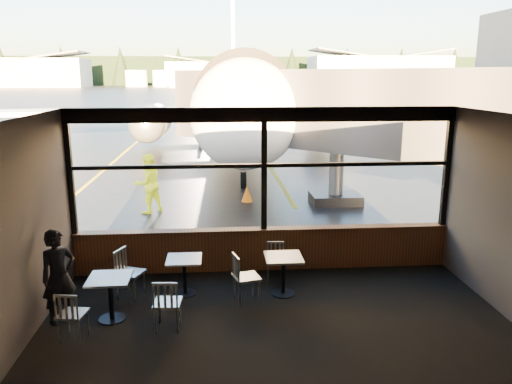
{
  "coord_description": "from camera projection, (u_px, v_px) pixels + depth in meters",
  "views": [
    {
      "loc": [
        -0.99,
        -10.17,
        4.13
      ],
      "look_at": [
        -0.09,
        1.0,
        1.5
      ],
      "focal_mm": 35.0,
      "sensor_mm": 36.0,
      "label": 1
    }
  ],
  "objects": [
    {
      "name": "chair_near_w",
      "position": [
        247.0,
        278.0,
        9.23
      ],
      "size": [
        0.63,
        0.63,
        0.94
      ],
      "primitive_type": null,
      "rotation": [
        0.0,
        0.0,
        -1.32
      ],
      "color": "#A9A598",
      "rests_on": "carpet_floor"
    },
    {
      "name": "airliner",
      "position": [
        236.0,
        55.0,
        28.85
      ],
      "size": [
        29.6,
        35.23,
        10.57
      ],
      "primitive_type": null,
      "rotation": [
        0.0,
        0.0,
        -0.02
      ],
      "color": "white",
      "rests_on": "ground_plane"
    },
    {
      "name": "wall_back",
      "position": [
        325.0,
        335.0,
        4.67
      ],
      "size": [
        8.0,
        0.04,
        3.5
      ],
      "primitive_type": "cube",
      "color": "#4F453F",
      "rests_on": "ground"
    },
    {
      "name": "cone_nose",
      "position": [
        247.0,
        194.0,
        16.68
      ],
      "size": [
        0.38,
        0.38,
        0.53
      ],
      "primitive_type": "cone",
      "color": "#FF5A08",
      "rests_on": "ground_plane"
    },
    {
      "name": "cafe_table_near",
      "position": [
        283.0,
        275.0,
        9.56
      ],
      "size": [
        0.7,
        0.7,
        0.77
      ],
      "primitive_type": null,
      "color": "#A4A097",
      "rests_on": "carpet_floor"
    },
    {
      "name": "ground_crew",
      "position": [
        148.0,
        184.0,
        15.2
      ],
      "size": [
        1.12,
        1.09,
        1.81
      ],
      "primitive_type": "imported",
      "rotation": [
        0.0,
        0.0,
        3.81
      ],
      "color": "#BFF219",
      "rests_on": "ground_plane"
    },
    {
      "name": "passenger",
      "position": [
        59.0,
        277.0,
        8.39
      ],
      "size": [
        0.71,
        0.69,
        1.64
      ],
      "primitive_type": "imported",
      "rotation": [
        0.0,
        0.0,
        0.72
      ],
      "color": "black",
      "rests_on": "carpet_floor"
    },
    {
      "name": "mullion_right",
      "position": [
        447.0,
        167.0,
        10.7
      ],
      "size": [
        0.12,
        0.12,
        2.6
      ],
      "primitive_type": "cube",
      "color": "black",
      "rests_on": "ground"
    },
    {
      "name": "chair_left_s",
      "position": [
        73.0,
        314.0,
        7.91
      ],
      "size": [
        0.54,
        0.54,
        0.86
      ],
      "primitive_type": null,
      "rotation": [
        0.0,
        0.0,
        -0.17
      ],
      "color": "beige",
      "rests_on": "carpet_floor"
    },
    {
      "name": "chair_mid_w",
      "position": [
        130.0,
        273.0,
        9.44
      ],
      "size": [
        0.67,
        0.67,
        0.94
      ],
      "primitive_type": null,
      "rotation": [
        0.0,
        0.0,
        -1.96
      ],
      "color": "beige",
      "rests_on": "carpet_floor"
    },
    {
      "name": "wall_left",
      "position": [
        11.0,
        243.0,
        7.27
      ],
      "size": [
        0.04,
        6.0,
        3.5
      ],
      "primitive_type": "cube",
      "color": "#4F453F",
      "rests_on": "ground"
    },
    {
      "name": "cafe_table_mid",
      "position": [
        185.0,
        276.0,
        9.57
      ],
      "size": [
        0.66,
        0.66,
        0.73
      ],
      "primitive_type": null,
      "color": "#A39D96",
      "rests_on": "carpet_floor"
    },
    {
      "name": "fuel_tank_b",
      "position": [
        164.0,
        79.0,
        185.27
      ],
      "size": [
        8.0,
        8.0,
        6.0
      ],
      "primitive_type": "cylinder",
      "color": "silver",
      "rests_on": "ground_plane"
    },
    {
      "name": "carpet_floor",
      "position": [
        281.0,
        339.0,
        7.98
      ],
      "size": [
        8.0,
        6.0,
        0.01
      ],
      "primitive_type": "cube",
      "color": "black",
      "rests_on": "ground"
    },
    {
      "name": "ceiling",
      "position": [
        284.0,
        120.0,
        7.18
      ],
      "size": [
        8.0,
        6.0,
        0.04
      ],
      "primitive_type": "cube",
      "color": "#38332D",
      "rests_on": "ground"
    },
    {
      "name": "jet_bridge",
      "position": [
        360.0,
        125.0,
        15.92
      ],
      "size": [
        9.65,
        11.79,
        5.14
      ],
      "primitive_type": null,
      "color": "#2A2A2C",
      "rests_on": "ground_plane"
    },
    {
      "name": "ground_plane",
      "position": [
        219.0,
        92.0,
        127.35
      ],
      "size": [
        520.0,
        520.0,
        0.0
      ],
      "primitive_type": "plane",
      "color": "black",
      "rests_on": "ground"
    },
    {
      "name": "mullion_left",
      "position": [
        70.0,
        173.0,
        10.08
      ],
      "size": [
        0.12,
        0.12,
        2.6
      ],
      "primitive_type": "cube",
      "color": "black",
      "rests_on": "ground"
    },
    {
      "name": "chair_near_n",
      "position": [
        276.0,
        262.0,
        10.21
      ],
      "size": [
        0.47,
        0.47,
        0.8
      ],
      "primitive_type": null,
      "rotation": [
        0.0,
        0.0,
        3.06
      ],
      "color": "#ADA89C",
      "rests_on": "carpet_floor"
    },
    {
      "name": "hangar_left",
      "position": [
        22.0,
        71.0,
        178.85
      ],
      "size": [
        45.0,
        18.0,
        11.0
      ],
      "primitive_type": null,
      "color": "silver",
      "rests_on": "ground_plane"
    },
    {
      "name": "cafe_table_left",
      "position": [
        111.0,
        299.0,
        8.55
      ],
      "size": [
        0.71,
        0.71,
        0.78
      ],
      "primitive_type": null,
      "color": "#9C9790",
      "rests_on": "carpet_floor"
    },
    {
      "name": "fuel_tank_c",
      "position": [
        191.0,
        79.0,
        186.06
      ],
      "size": [
        8.0,
        8.0,
        6.0
      ],
      "primitive_type": "cylinder",
      "color": "silver",
      "rests_on": "ground_plane"
    },
    {
      "name": "chair_mid_s",
      "position": [
        168.0,
        303.0,
        8.23
      ],
      "size": [
        0.54,
        0.54,
        0.92
      ],
      "primitive_type": null,
      "rotation": [
        0.0,
        0.0,
        -0.08
      ],
      "color": "#BBB7A9",
      "rests_on": "carpet_floor"
    },
    {
      "name": "mullion_centre",
      "position": [
        264.0,
        170.0,
        10.39
      ],
      "size": [
        0.12,
        0.12,
        2.6
      ],
      "primitive_type": "cube",
      "color": "black",
      "rests_on": "ground"
    },
    {
      "name": "hangar_right",
      "position": [
        378.0,
        70.0,
        186.97
      ],
      "size": [
        50.0,
        20.0,
        12.0
      ],
      "primitive_type": null,
      "color": "silver",
      "rests_on": "ground_plane"
    },
    {
      "name": "window_header",
      "position": [
        264.0,
        115.0,
        10.13
      ],
      "size": [
        8.0,
        0.18,
        0.3
      ],
      "primitive_type": "cube",
      "color": "black",
      "rests_on": "ground"
    },
    {
      "name": "fuel_tank_a",
      "position": [
        136.0,
        79.0,
        184.49
      ],
      "size": [
        8.0,
        8.0,
        6.0
      ],
      "primitive_type": "cylinder",
      "color": "silver",
      "rests_on": "ground_plane"
    },
    {
      "name": "hangar_mid",
      "position": [
        217.0,
        73.0,
        189.29
      ],
      "size": [
        38.0,
        15.0,
        10.0
      ],
      "primitive_type": null,
      "color": "silver",
      "rests_on": "ground_plane"
    },
    {
      "name": "window_transom",
      "position": [
        264.0,
        165.0,
        10.37
      ],
      "size": [
        8.0,
        0.1,
        0.08
      ],
      "primitive_type": "cube",
      "color": "black",
      "rests_on": "ground"
    },
    {
      "name": "treeline",
      "position": [
        217.0,
        71.0,
        213.33
      ],
      "size": [
        360.0,
        3.0,
        12.0
      ],
      "primitive_type": "cube",
      "color": "black",
      "rests_on": "ground_plane"
    },
    {
      "name": "window_sill",
      "position": [
        264.0,
        250.0,
        10.79
      ],
      "size": [
        8.0,
        0.28,
        0.9
      ],
      "primitive_type": "cube",
      "color": "brown",
      "rests_on": "ground"
    }
  ]
}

